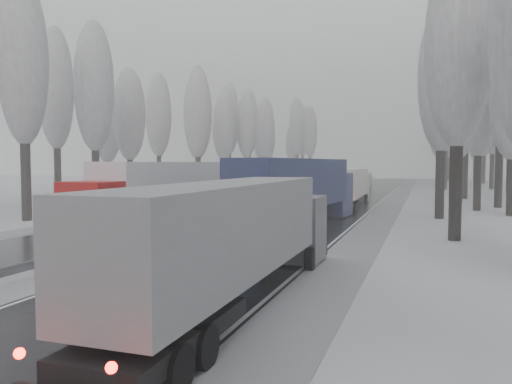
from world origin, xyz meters
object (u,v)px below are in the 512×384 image
Objects in this scene: truck_blue_box at (301,187)px; truck_red_red at (261,178)px; box_truck_distant at (363,180)px; truck_red_white at (163,190)px; truck_cream_box at (351,185)px; truck_grey_tarp at (240,233)px.

truck_blue_box is 26.62m from truck_red_red.
truck_red_red is at bearing -107.56° from box_truck_distant.
truck_red_white reaches higher than truck_red_red.
truck_blue_box is at bearing 29.95° from truck_red_white.
truck_blue_box reaches higher than truck_red_red.
truck_cream_box is 2.02× the size of box_truck_distant.
truck_red_red is at bearing 143.40° from truck_cream_box.
truck_cream_box is 0.88× the size of truck_red_red.
truck_grey_tarp is 18.74m from truck_blue_box.
truck_cream_box is (1.10, 15.88, -0.47)m from truck_blue_box.
truck_red_white reaches higher than truck_grey_tarp.
truck_red_white is (-9.11, -20.19, 0.35)m from truck_cream_box.
truck_grey_tarp is 0.99× the size of truck_cream_box.
truck_blue_box is at bearing 98.13° from truck_grey_tarp.
truck_cream_box reaches higher than truck_grey_tarp.
truck_grey_tarp is at bearing -88.75° from truck_cream_box.
truck_red_red reaches higher than truck_cream_box.
truck_red_white reaches higher than box_truck_distant.
truck_red_white reaches higher than truck_cream_box.
truck_grey_tarp is 0.85× the size of truck_red_white.
box_truck_distant is (-2.22, 54.62, -1.29)m from truck_blue_box.
truck_grey_tarp is 17.78m from truck_red_white.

